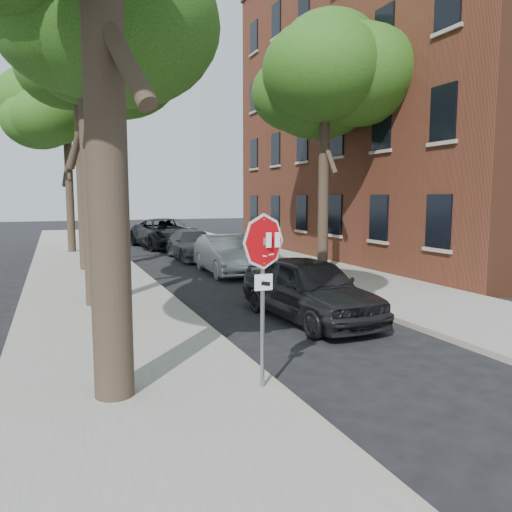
# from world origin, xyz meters

# --- Properties ---
(ground) EXTENTS (120.00, 120.00, 0.00)m
(ground) POSITION_xyz_m (0.00, 0.00, 0.00)
(ground) COLOR black
(ground) RESTS_ON ground
(sidewalk_left) EXTENTS (4.00, 55.00, 0.12)m
(sidewalk_left) POSITION_xyz_m (-2.50, 12.00, 0.06)
(sidewalk_left) COLOR gray
(sidewalk_left) RESTS_ON ground
(sidewalk_right) EXTENTS (4.00, 55.00, 0.12)m
(sidewalk_right) POSITION_xyz_m (6.00, 12.00, 0.06)
(sidewalk_right) COLOR gray
(sidewalk_right) RESTS_ON ground
(curb_left) EXTENTS (0.12, 55.00, 0.13)m
(curb_left) POSITION_xyz_m (-0.45, 12.00, 0.07)
(curb_left) COLOR #9E9384
(curb_left) RESTS_ON ground
(curb_right) EXTENTS (0.12, 55.00, 0.13)m
(curb_right) POSITION_xyz_m (3.95, 12.00, 0.07)
(curb_right) COLOR #9E9384
(curb_right) RESTS_ON ground
(apartment_building) EXTENTS (12.20, 20.20, 15.30)m
(apartment_building) POSITION_xyz_m (14.00, 14.00, 7.65)
(apartment_building) COLOR brown
(apartment_building) RESTS_ON ground
(stop_sign) EXTENTS (0.76, 0.34, 2.61)m
(stop_sign) POSITION_xyz_m (-0.70, -0.03, 1.95)
(stop_sign) COLOR gray
(stop_sign) RESTS_ON sidewalk_left
(tree_mid_a) EXTENTS (5.59, 5.19, 9.84)m
(tree_mid_a) POSITION_xyz_m (-2.62, 7.12, 7.60)
(tree_mid_a) COLOR black
(tree_mid_a) RESTS_ON sidewalk_left
(tree_mid_b) EXTENTS (5.88, 5.46, 10.36)m
(tree_mid_b) POSITION_xyz_m (-2.42, 14.12, 8.00)
(tree_mid_b) COLOR black
(tree_mid_b) RESTS_ON sidewalk_left
(tree_far) EXTENTS (5.29, 4.91, 9.33)m
(tree_far) POSITION_xyz_m (-2.72, 21.11, 7.21)
(tree_far) COLOR black
(tree_far) RESTS_ON sidewalk_left
(tree_right) EXTENTS (5.29, 4.91, 9.33)m
(tree_right) POSITION_xyz_m (5.98, 10.11, 7.21)
(tree_right) COLOR black
(tree_right) RESTS_ON sidewalk_right
(car_a) EXTENTS (2.13, 4.65, 1.55)m
(car_a) POSITION_xyz_m (2.12, 3.81, 0.77)
(car_a) COLOR black
(car_a) RESTS_ON ground
(car_b) EXTENTS (1.74, 4.59, 1.49)m
(car_b) POSITION_xyz_m (2.60, 11.50, 0.75)
(car_b) COLOR #9A9BA1
(car_b) RESTS_ON ground
(car_c) EXTENTS (1.94, 4.77, 1.38)m
(car_c) POSITION_xyz_m (2.60, 16.45, 0.69)
(car_c) COLOR #494A4E
(car_c) RESTS_ON ground
(car_d) EXTENTS (3.42, 6.41, 1.71)m
(car_d) POSITION_xyz_m (2.47, 22.21, 0.86)
(car_d) COLOR black
(car_d) RESTS_ON ground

